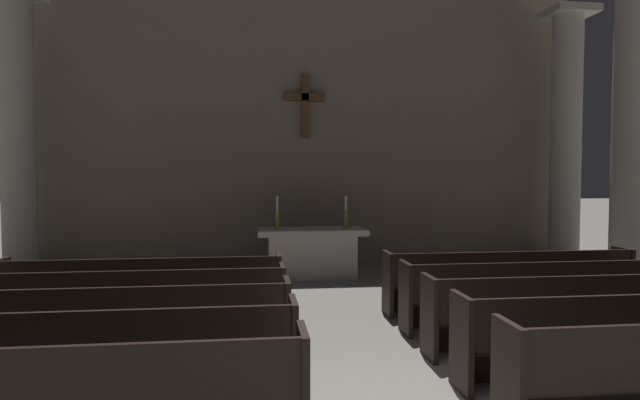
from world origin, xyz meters
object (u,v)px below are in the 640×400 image
candlestick_right (346,218)px  pew_right_row_4 (542,294)px  pew_left_row_3 (108,328)px  column_left_fourth (18,139)px  pew_right_row_3 (585,312)px  column_right_fourth (566,143)px  pew_left_row_2 (79,359)px  candlestick_left (277,218)px  pew_right_row_5 (509,280)px  pew_left_row_4 (129,306)px  pew_left_row_5 (144,290)px  altar (312,252)px  column_right_third (631,136)px

candlestick_right → pew_right_row_4: bearing=-63.4°
pew_left_row_3 → column_left_fourth: bearing=119.2°
pew_right_row_3 → column_right_fourth: 6.79m
pew_left_row_3 → candlestick_right: bearing=55.6°
pew_right_row_3 → column_left_fourth: (-8.54, 5.56, 2.34)m
pew_left_row_2 → candlestick_left: bearing=71.3°
pew_left_row_2 → column_left_fourth: bearing=115.5°
column_left_fourth → pew_right_row_5: bearing=-23.1°
pew_left_row_3 → pew_right_row_3: bearing=0.0°
pew_left_row_4 → pew_left_row_5: same height
column_left_fourth → altar: bearing=-5.7°
pew_left_row_5 → pew_right_row_4: same height
pew_right_row_3 → column_left_fourth: column_left_fourth is taller
pew_left_row_4 → column_right_fourth: size_ratio=0.67×
column_right_third → column_left_fourth: size_ratio=1.00×
pew_left_row_5 → candlestick_left: (2.02, 3.06, 0.74)m
column_right_third → altar: (-5.82, 1.55, -2.28)m
pew_right_row_4 → column_right_fourth: 6.02m
column_right_third → column_right_fourth: same height
pew_right_row_3 → candlestick_left: 6.09m
column_left_fourth → column_right_fourth: size_ratio=1.00×
pew_left_row_2 → pew_right_row_4: bearing=19.5°
pew_right_row_3 → candlestick_right: candlestick_right is taller
pew_left_row_2 → candlestick_right: 6.90m
pew_right_row_3 → pew_right_row_5: 1.92m
column_left_fourth → pew_left_row_2: bearing=-64.5°
pew_left_row_3 → pew_right_row_4: same height
candlestick_left → column_right_third: bearing=-13.4°
altar → pew_right_row_4: bearing=-56.0°
pew_left_row_4 → candlestick_left: bearing=63.4°
pew_right_row_5 → pew_left_row_5: bearing=180.0°
pew_left_row_4 → candlestick_left: candlestick_left is taller
pew_left_row_3 → pew_left_row_2: bearing=-90.0°
pew_left_row_4 → pew_right_row_5: same height
pew_left_row_5 → candlestick_left: candlestick_left is taller
column_left_fourth → pew_right_row_3: bearing=-33.1°
pew_left_row_5 → pew_right_row_3: same height
pew_left_row_3 → candlestick_right: size_ratio=5.88×
pew_left_row_2 → column_right_third: bearing=27.2°
pew_right_row_4 → pew_right_row_5: 0.96m
candlestick_left → pew_left_row_5: bearing=-123.4°
candlestick_left → column_left_fourth: bearing=173.6°
column_right_third → candlestick_left: column_right_third is taller
column_left_fourth → altar: column_left_fourth is taller
pew_left_row_3 → column_left_fourth: 6.79m
candlestick_left → candlestick_right: same height
column_right_fourth → candlestick_left: column_right_fourth is taller
column_right_third → candlestick_right: column_right_third is taller
pew_right_row_3 → candlestick_left: candlestick_left is taller
column_right_fourth → pew_left_row_3: bearing=-146.9°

